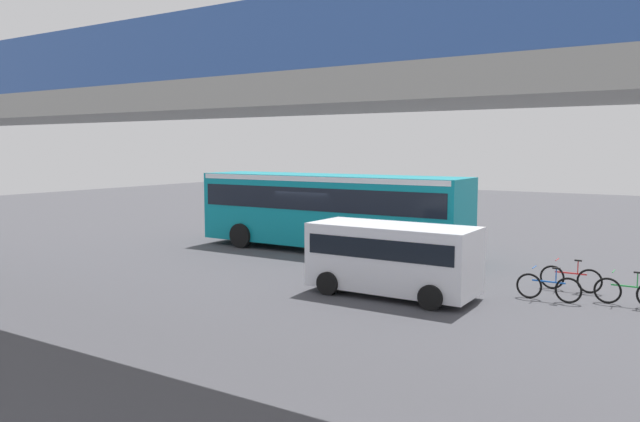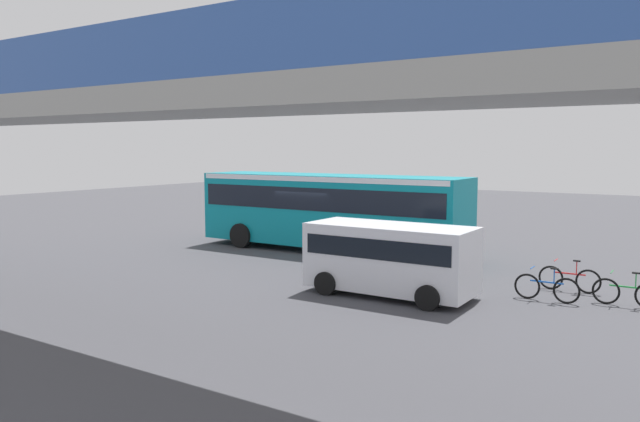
% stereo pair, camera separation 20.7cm
% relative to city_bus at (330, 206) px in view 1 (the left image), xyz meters
% --- Properties ---
extents(ground, '(80.00, 80.00, 0.00)m').
position_rel_city_bus_xyz_m(ground, '(0.57, 0.19, -1.88)').
color(ground, '#424247').
extents(city_bus, '(11.54, 2.85, 3.15)m').
position_rel_city_bus_xyz_m(city_bus, '(0.00, 0.00, 0.00)').
color(city_bus, '#0C8493').
rests_on(city_bus, ground).
extents(parked_van, '(4.80, 2.17, 2.05)m').
position_rel_city_bus_xyz_m(parked_van, '(-5.48, 5.52, -0.70)').
color(parked_van, silver).
rests_on(parked_van, ground).
extents(bicycle_blue, '(1.77, 0.44, 0.96)m').
position_rel_city_bus_xyz_m(bicycle_blue, '(-9.46, 3.80, -1.51)').
color(bicycle_blue, black).
rests_on(bicycle_blue, ground).
extents(bicycle_green, '(1.77, 0.44, 0.96)m').
position_rel_city_bus_xyz_m(bicycle_green, '(-11.42, 3.25, -1.51)').
color(bicycle_green, black).
rests_on(bicycle_green, ground).
extents(bicycle_red, '(1.77, 0.44, 0.96)m').
position_rel_city_bus_xyz_m(bicycle_red, '(-9.76, 2.23, -1.51)').
color(bicycle_red, black).
rests_on(bicycle_red, ground).
extents(pedestrian, '(0.38, 0.38, 1.79)m').
position_rel_city_bus_xyz_m(pedestrian, '(5.11, -3.97, -1.00)').
color(pedestrian, '#2D2D38').
rests_on(pedestrian, ground).
extents(traffic_sign, '(0.08, 0.60, 2.80)m').
position_rel_city_bus_xyz_m(traffic_sign, '(0.71, -3.13, 0.01)').
color(traffic_sign, slate).
rests_on(traffic_sign, ground).
extents(lane_dash_leftmost, '(2.00, 0.20, 0.01)m').
position_rel_city_bus_xyz_m(lane_dash_leftmost, '(-3.43, -3.05, -1.88)').
color(lane_dash_leftmost, silver).
rests_on(lane_dash_leftmost, ground).
extents(lane_dash_left, '(2.00, 0.20, 0.01)m').
position_rel_city_bus_xyz_m(lane_dash_left, '(0.57, -3.05, -1.88)').
color(lane_dash_left, silver).
rests_on(lane_dash_left, ground).
extents(lane_dash_centre, '(2.00, 0.20, 0.01)m').
position_rel_city_bus_xyz_m(lane_dash_centre, '(4.57, -3.05, -1.88)').
color(lane_dash_centre, silver).
rests_on(lane_dash_centre, ground).
extents(pedestrian_overpass, '(29.42, 2.60, 6.47)m').
position_rel_city_bus_xyz_m(pedestrian_overpass, '(0.57, 12.61, 2.91)').
color(pedestrian_overpass, '#9E9E99').
rests_on(pedestrian_overpass, ground).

